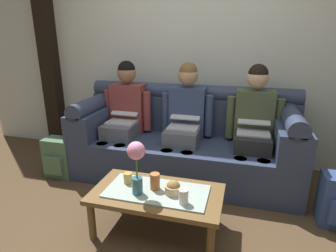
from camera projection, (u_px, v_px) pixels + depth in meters
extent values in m
plane|color=#4C3823|center=(151.00, 243.00, 2.09)|extent=(14.00, 14.00, 0.00)
cube|color=silver|center=(197.00, 39.00, 3.21)|extent=(6.00, 0.12, 2.90)
cube|color=black|center=(47.00, 38.00, 3.59)|extent=(0.20, 0.20, 2.90)
cube|color=#2D3851|center=(184.00, 158.00, 3.04)|extent=(2.34, 0.88, 0.42)
cube|color=#2D3851|center=(190.00, 114.00, 3.21)|extent=(2.34, 0.22, 0.40)
cylinder|color=#2D3851|center=(191.00, 92.00, 3.14)|extent=(2.34, 0.18, 0.18)
cube|color=#2D3851|center=(96.00, 120.00, 3.19)|extent=(0.28, 0.88, 0.28)
cylinder|color=#2D3851|center=(95.00, 104.00, 3.14)|extent=(0.18, 0.88, 0.18)
cube|color=#2D3851|center=(289.00, 137.00, 2.67)|extent=(0.28, 0.88, 0.28)
cylinder|color=#2D3851|center=(292.00, 118.00, 2.61)|extent=(0.18, 0.88, 0.18)
cube|color=#595B66|center=(121.00, 130.00, 3.07)|extent=(0.34, 0.40, 0.15)
cylinder|color=#595B66|center=(103.00, 162.00, 2.95)|extent=(0.12, 0.12, 0.42)
cylinder|color=#595B66|center=(121.00, 164.00, 2.89)|extent=(0.12, 0.12, 0.42)
cube|color=brown|center=(129.00, 107.00, 3.23)|extent=(0.38, 0.22, 0.54)
cylinder|color=brown|center=(109.00, 109.00, 3.26)|extent=(0.09, 0.09, 0.44)
cylinder|color=brown|center=(147.00, 111.00, 3.14)|extent=(0.09, 0.09, 0.44)
sphere|color=#936B4C|center=(127.00, 73.00, 3.09)|extent=(0.21, 0.21, 0.21)
sphere|color=black|center=(127.00, 69.00, 3.08)|extent=(0.19, 0.19, 0.19)
cube|color=silver|center=(121.00, 122.00, 3.07)|extent=(0.31, 0.22, 0.02)
cube|color=silver|center=(127.00, 109.00, 3.17)|extent=(0.31, 0.20, 0.10)
cube|color=black|center=(126.00, 110.00, 3.17)|extent=(0.27, 0.17, 0.08)
cube|color=#595B66|center=(183.00, 135.00, 2.89)|extent=(0.34, 0.40, 0.15)
cylinder|color=#595B66|center=(167.00, 170.00, 2.77)|extent=(0.12, 0.12, 0.42)
cylinder|color=#595B66|center=(186.00, 172.00, 2.72)|extent=(0.12, 0.12, 0.42)
cube|color=navy|center=(188.00, 111.00, 3.06)|extent=(0.38, 0.22, 0.54)
cylinder|color=navy|center=(166.00, 113.00, 3.08)|extent=(0.09, 0.09, 0.44)
cylinder|color=navy|center=(209.00, 116.00, 2.96)|extent=(0.09, 0.09, 0.44)
sphere|color=tan|center=(188.00, 75.00, 2.92)|extent=(0.21, 0.21, 0.21)
sphere|color=brown|center=(188.00, 71.00, 2.90)|extent=(0.19, 0.19, 0.19)
cube|color=silver|center=(183.00, 127.00, 2.89)|extent=(0.31, 0.22, 0.02)
cube|color=silver|center=(186.00, 114.00, 2.99)|extent=(0.31, 0.20, 0.09)
cube|color=black|center=(186.00, 114.00, 2.98)|extent=(0.27, 0.18, 0.07)
cube|color=#232326|center=(252.00, 142.00, 2.72)|extent=(0.34, 0.40, 0.15)
cylinder|color=#232326|center=(239.00, 179.00, 2.59)|extent=(0.12, 0.12, 0.42)
cylinder|color=#232326|center=(261.00, 182.00, 2.54)|extent=(0.12, 0.12, 0.42)
cube|color=#475138|center=(254.00, 116.00, 2.88)|extent=(0.38, 0.22, 0.54)
cylinder|color=#475138|center=(230.00, 117.00, 2.91)|extent=(0.09, 0.09, 0.44)
cylinder|color=#475138|center=(278.00, 121.00, 2.79)|extent=(0.09, 0.09, 0.44)
sphere|color=tan|center=(258.00, 78.00, 2.74)|extent=(0.21, 0.21, 0.21)
sphere|color=black|center=(258.00, 74.00, 2.73)|extent=(0.19, 0.19, 0.19)
cube|color=silver|center=(253.00, 133.00, 2.71)|extent=(0.31, 0.22, 0.02)
cube|color=silver|center=(254.00, 118.00, 2.81)|extent=(0.31, 0.20, 0.08)
cube|color=black|center=(254.00, 119.00, 2.80)|extent=(0.27, 0.18, 0.06)
cube|color=brown|center=(157.00, 194.00, 2.13)|extent=(0.99, 0.53, 0.04)
cube|color=#9EB2A8|center=(157.00, 191.00, 2.12)|extent=(0.77, 0.37, 0.01)
cylinder|color=brown|center=(92.00, 221.00, 2.10)|extent=(0.06, 0.06, 0.31)
cylinder|color=brown|center=(211.00, 243.00, 1.87)|extent=(0.06, 0.06, 0.31)
cylinder|color=brown|center=(117.00, 191.00, 2.50)|extent=(0.06, 0.06, 0.31)
cylinder|color=brown|center=(218.00, 207.00, 2.27)|extent=(0.06, 0.06, 0.31)
cylinder|color=#336672|center=(137.00, 186.00, 2.06)|extent=(0.08, 0.08, 0.13)
cylinder|color=#3D7538|center=(137.00, 167.00, 2.02)|extent=(0.01, 0.01, 0.17)
sphere|color=pink|center=(136.00, 151.00, 1.98)|extent=(0.13, 0.13, 0.13)
cylinder|color=tan|center=(173.00, 190.00, 2.07)|extent=(0.13, 0.13, 0.06)
sphere|color=olive|center=(173.00, 187.00, 2.07)|extent=(0.10, 0.10, 0.10)
cylinder|color=gold|center=(128.00, 178.00, 2.22)|extent=(0.07, 0.07, 0.09)
cylinder|color=#B26633|center=(155.00, 181.00, 2.13)|extent=(0.07, 0.07, 0.13)
cylinder|color=white|center=(183.00, 196.00, 1.94)|extent=(0.07, 0.07, 0.11)
cube|color=#4C6B4C|center=(60.00, 157.00, 3.05)|extent=(0.31, 0.20, 0.43)
cube|color=#4C6B4C|center=(53.00, 166.00, 2.95)|extent=(0.22, 0.05, 0.19)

